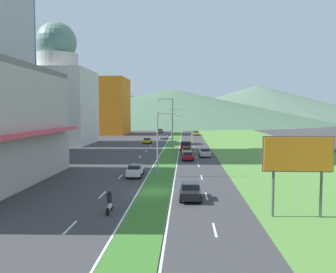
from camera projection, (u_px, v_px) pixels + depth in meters
ground_plane at (155, 192)px, 34.23m from camera, size 600.00×600.00×0.00m
grass_median at (174, 141)px, 93.98m from camera, size 3.20×240.00×0.06m
grass_verge_right at (249, 141)px, 92.94m from camera, size 24.00×240.00×0.06m
lane_dash_left_1 at (70, 227)px, 23.85m from camera, size 0.16×2.80×0.01m
lane_dash_left_2 at (102, 195)px, 33.13m from camera, size 0.16×2.80×0.01m
lane_dash_left_3 at (120, 177)px, 42.41m from camera, size 0.16×2.80×0.01m
lane_dash_left_4 at (132, 165)px, 51.69m from camera, size 0.16×2.80×0.01m
lane_dash_left_5 at (140, 157)px, 60.97m from camera, size 0.16×2.80×0.01m
lane_dash_left_6 at (146, 151)px, 70.25m from camera, size 0.16×2.80×0.01m
lane_dash_left_7 at (151, 146)px, 79.53m from camera, size 0.16×2.80×0.01m
lane_dash_left_8 at (154, 142)px, 88.81m from camera, size 0.16×2.80×0.01m
lane_dash_left_9 at (157, 140)px, 98.09m from camera, size 0.16×2.80×0.01m
lane_dash_left_10 at (160, 137)px, 107.37m from camera, size 0.16×2.80×0.01m
lane_dash_left_11 at (162, 135)px, 116.65m from camera, size 0.16×2.80×0.01m
lane_dash_right_1 at (215, 230)px, 23.33m from camera, size 0.16×2.80×0.01m
lane_dash_right_2 at (206, 196)px, 32.61m from camera, size 0.16×2.80×0.01m
lane_dash_right_3 at (202, 177)px, 41.89m from camera, size 0.16×2.80×0.01m
lane_dash_right_4 at (199, 165)px, 51.17m from camera, size 0.16×2.80×0.01m
lane_dash_right_5 at (197, 157)px, 60.45m from camera, size 0.16×2.80×0.01m
lane_dash_right_6 at (195, 151)px, 69.73m from camera, size 0.16×2.80×0.01m
lane_dash_right_7 at (194, 146)px, 79.01m from camera, size 0.16×2.80×0.01m
lane_dash_right_8 at (193, 143)px, 88.29m from camera, size 0.16×2.80×0.01m
lane_dash_right_9 at (192, 140)px, 97.57m from camera, size 0.16×2.80×0.01m
lane_dash_right_10 at (192, 137)px, 106.85m from camera, size 0.16×2.80×0.01m
lane_dash_right_11 at (191, 135)px, 116.13m from camera, size 0.16×2.80×0.01m
edge_line_median_left at (168, 141)px, 94.07m from camera, size 0.16×240.00×0.01m
edge_line_median_right at (180, 141)px, 93.89m from camera, size 0.16×240.00×0.01m
domed_building at (58, 95)px, 84.58m from camera, size 16.49×16.49×30.31m
midrise_colored at (103, 106)px, 121.82m from camera, size 17.30×17.30×20.10m
hill_far_left at (110, 105)px, 267.17m from camera, size 167.94×167.94×26.48m
hill_far_center at (171, 106)px, 255.74m from camera, size 229.56×229.56×25.07m
hill_far_right at (258, 103)px, 319.90m from camera, size 227.68×227.68×33.02m
street_lamp_near at (160, 139)px, 42.19m from camera, size 2.86×0.32×8.11m
street_lamp_mid at (171, 122)px, 67.27m from camera, size 3.01×0.48×10.82m
street_lamp_far at (173, 122)px, 92.64m from camera, size 3.34×0.33×8.91m
billboard_roadside at (298, 157)px, 25.65m from camera, size 5.38×0.28×6.34m
car_0 at (160, 131)px, 130.92m from camera, size 1.92×4.75×1.42m
car_1 at (190, 191)px, 31.45m from camera, size 2.00×4.04×1.55m
car_2 at (196, 133)px, 115.96m from camera, size 1.97×4.66×1.46m
car_3 at (135, 170)px, 42.50m from camera, size 1.87×4.35×1.51m
car_4 at (187, 151)px, 64.11m from camera, size 1.86×4.28×1.45m
car_5 at (188, 156)px, 57.04m from camera, size 1.91×4.51×1.40m
car_6 at (205, 152)px, 60.96m from camera, size 1.99×4.06×1.51m
car_7 at (147, 140)px, 86.54m from camera, size 2.03×4.04×1.42m
car_8 at (164, 136)px, 99.96m from camera, size 1.94×4.62×1.47m
pickup_truck_0 at (186, 145)px, 71.58m from camera, size 2.18×5.40×2.00m
motorcycle_rider at (110, 204)px, 27.24m from camera, size 0.36×2.00×1.80m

